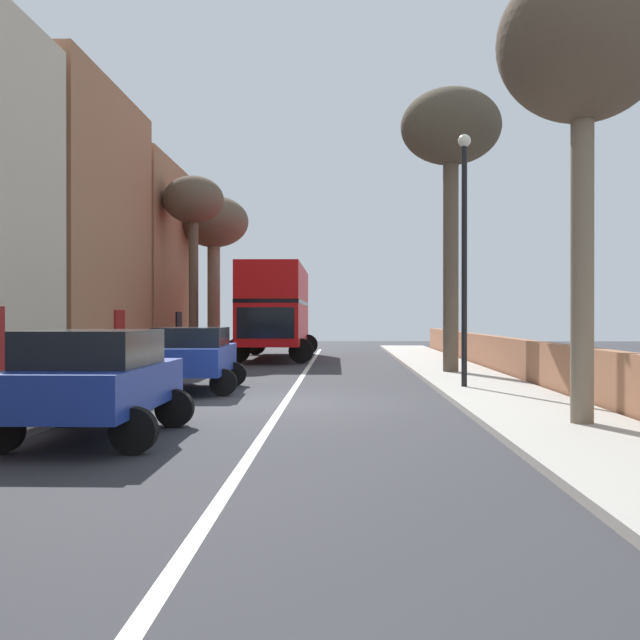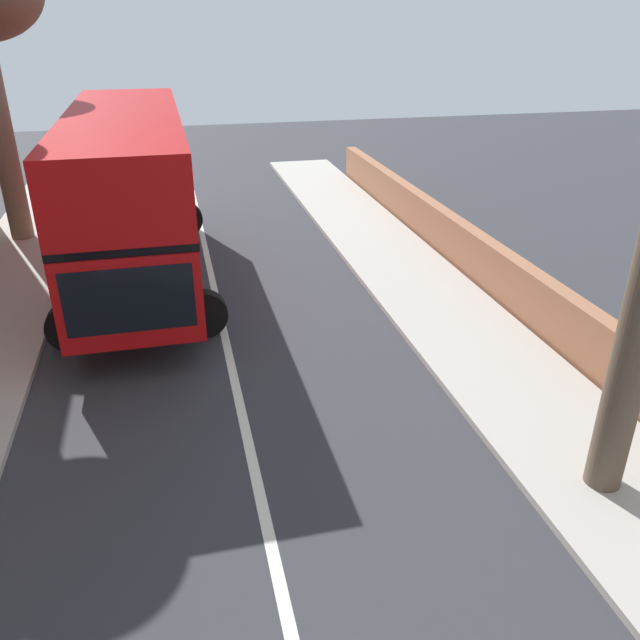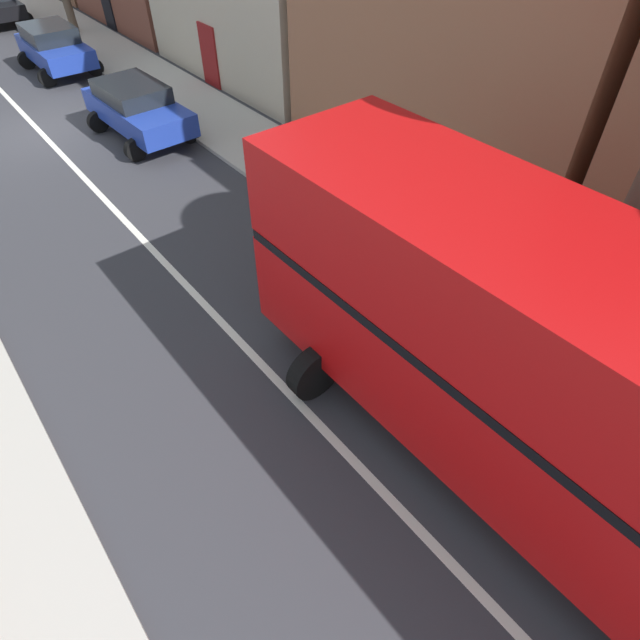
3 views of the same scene
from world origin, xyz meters
name	(u,v)px [view 2 (image 2 of 3)]	position (x,y,z in m)	size (l,w,h in m)	color
double_decker_bus	(131,188)	(-1.70, 17.35, 2.35)	(3.61, 10.16, 4.06)	#BB0C0E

